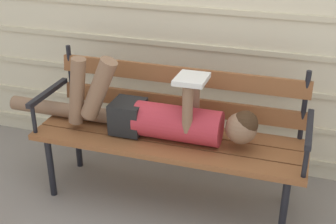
# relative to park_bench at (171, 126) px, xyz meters

# --- Properties ---
(ground_plane) EXTENTS (12.00, 12.00, 0.00)m
(ground_plane) POSITION_rel_park_bench_xyz_m (-0.00, -0.15, -0.51)
(ground_plane) COLOR gray
(house_siding) EXTENTS (5.01, 0.08, 2.31)m
(house_siding) POSITION_rel_park_bench_xyz_m (-0.00, 0.52, 0.64)
(house_siding) COLOR beige
(house_siding) RESTS_ON ground
(park_bench) EXTENTS (1.73, 0.51, 0.92)m
(park_bench) POSITION_rel_park_bench_xyz_m (0.00, 0.00, 0.00)
(park_bench) COLOR brown
(park_bench) RESTS_ON ground
(reclining_person) EXTENTS (1.72, 0.26, 0.52)m
(reclining_person) POSITION_rel_park_bench_xyz_m (-0.08, -0.07, 0.10)
(reclining_person) COLOR #B72D38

